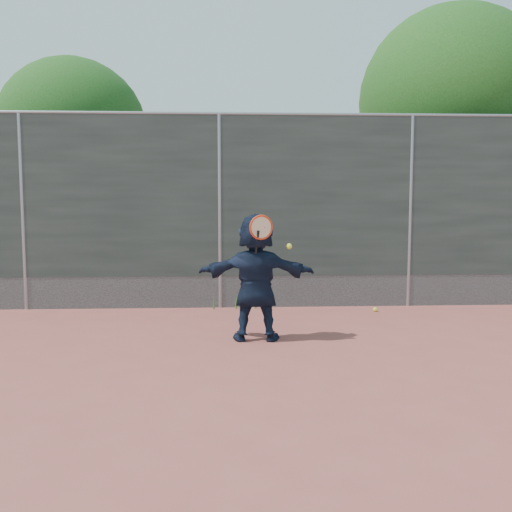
{
  "coord_description": "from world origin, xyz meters",
  "views": [
    {
      "loc": [
        0.12,
        -5.37,
        1.71
      ],
      "look_at": [
        0.46,
        1.41,
        1.02
      ],
      "focal_mm": 40.0,
      "sensor_mm": 36.0,
      "label": 1
    }
  ],
  "objects": [
    {
      "name": "ground",
      "position": [
        0.0,
        0.0,
        0.0
      ],
      "size": [
        80.0,
        80.0,
        0.0
      ],
      "primitive_type": "plane",
      "color": "#9E4C42",
      "rests_on": "ground"
    },
    {
      "name": "player",
      "position": [
        0.46,
        1.41,
        0.77
      ],
      "size": [
        1.45,
        0.55,
        1.53
      ],
      "primitive_type": "imported",
      "rotation": [
        0.0,
        0.0,
        3.07
      ],
      "color": "#121C31",
      "rests_on": "ground"
    },
    {
      "name": "ball_ground",
      "position": [
        2.35,
        3.04,
        0.03
      ],
      "size": [
        0.07,
        0.07,
        0.07
      ],
      "primitive_type": "sphere",
      "color": "yellow",
      "rests_on": "ground"
    },
    {
      "name": "fence",
      "position": [
        -0.0,
        3.5,
        1.58
      ],
      "size": [
        20.0,
        0.06,
        3.03
      ],
      "color": "#38423D",
      "rests_on": "ground"
    },
    {
      "name": "swing_action",
      "position": [
        0.54,
        1.22,
        1.33
      ],
      "size": [
        0.51,
        0.17,
        0.51
      ],
      "color": "red",
      "rests_on": "ground"
    },
    {
      "name": "tree_right",
      "position": [
        4.68,
        5.75,
        3.49
      ],
      "size": [
        3.78,
        3.6,
        5.39
      ],
      "color": "#382314",
      "rests_on": "ground"
    },
    {
      "name": "tree_left",
      "position": [
        -2.85,
        6.55,
        2.94
      ],
      "size": [
        3.15,
        3.0,
        4.53
      ],
      "color": "#382314",
      "rests_on": "ground"
    },
    {
      "name": "weed_clump",
      "position": [
        0.29,
        3.38,
        0.13
      ],
      "size": [
        0.68,
        0.07,
        0.3
      ],
      "color": "#387226",
      "rests_on": "ground"
    }
  ]
}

